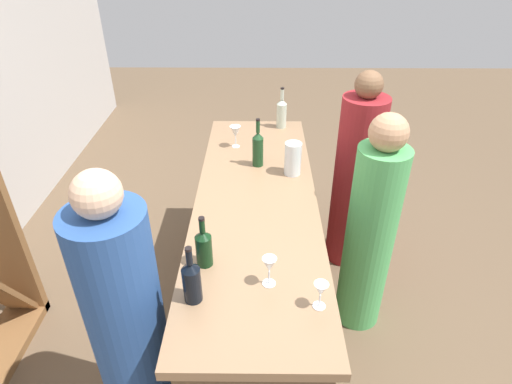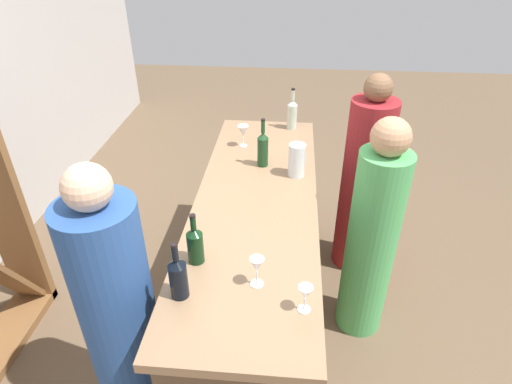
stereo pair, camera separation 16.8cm
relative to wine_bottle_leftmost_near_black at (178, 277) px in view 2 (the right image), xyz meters
The scene contains 13 objects.
ground_plane 1.38m from the wine_bottle_leftmost_near_black, 18.51° to the right, with size 12.00×12.00×0.00m, color brown.
bar_counter 1.03m from the wine_bottle_leftmost_near_black, 18.51° to the right, with size 2.33×0.73×0.98m.
wine_bottle_leftmost_near_black is the anchor object (origin of this frame).
wine_bottle_second_left_dark_green 0.23m from the wine_bottle_leftmost_near_black, ahead, with size 0.08×0.08×0.28m.
wine_bottle_center_olive_green 1.25m from the wine_bottle_leftmost_near_black, 12.75° to the right, with size 0.07×0.07×0.34m.
wine_bottle_second_right_clear_pale 1.91m from the wine_bottle_leftmost_near_black, 13.97° to the right, with size 0.08×0.08×0.33m.
wine_glass_near_left 0.55m from the wine_bottle_leftmost_near_black, 93.98° to the right, with size 0.06×0.06×0.13m.
wine_glass_near_center 0.35m from the wine_bottle_leftmost_near_black, 73.91° to the right, with size 0.07×0.07×0.15m.
wine_glass_near_right 1.50m from the wine_bottle_leftmost_near_black, ahead, with size 0.08×0.08×0.16m.
water_pitcher 1.22m from the wine_bottle_leftmost_near_black, 24.41° to the right, with size 0.11×0.11×0.22m.
person_left_guest 1.32m from the wine_bottle_leftmost_near_black, 51.20° to the right, with size 0.33×0.33×1.53m.
person_center_guest 1.80m from the wine_bottle_leftmost_near_black, 35.05° to the right, with size 0.43×0.43×1.57m.
person_right_guest 0.51m from the wine_bottle_leftmost_near_black, 78.34° to the left, with size 0.43×0.43×1.59m.
Camera 2 is at (-2.13, -0.19, 2.40)m, focal length 30.04 mm.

